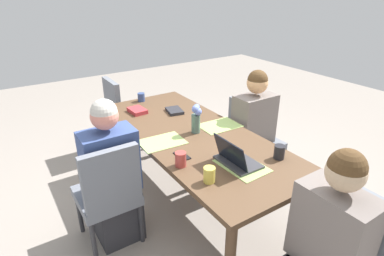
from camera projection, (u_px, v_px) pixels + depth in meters
The scene contains 20 objects.
ground_plane at pixel (192, 202), 3.05m from camera, with size 10.00×10.00×0.00m, color gray.
dining_table at pixel (192, 141), 2.77m from camera, with size 2.18×0.91×0.73m.
person_head_right_left_near at pixel (326, 254), 1.79m from camera, with size 0.40×0.36×1.19m.
chair_near_left_mid at pixel (109, 191), 2.37m from camera, with size 0.44×0.44×0.90m.
person_near_left_mid at pixel (113, 181), 2.45m from camera, with size 0.36×0.40×1.19m.
chair_far_left_far at pixel (252, 134), 3.27m from camera, with size 0.44×0.44×0.90m.
person_far_left_far at pixel (253, 135), 3.18m from camera, with size 0.36×0.40×1.19m.
chair_head_left_right_near at pixel (123, 111), 3.86m from camera, with size 0.44×0.44×0.90m.
flower_vase at pixel (196, 116), 2.69m from camera, with size 0.09×0.08×0.26m.
placemat_head_right_left_near at pixel (242, 166), 2.25m from camera, with size 0.36×0.26×0.00m, color #9EBC66.
placemat_near_left_mid at pixel (162, 142), 2.59m from camera, with size 0.36×0.26×0.00m, color #9EBC66.
placemat_far_left_far at pixel (220, 126), 2.88m from camera, with size 0.36×0.26×0.00m, color #9EBC66.
laptop_head_right_left_near at pixel (236, 159), 2.25m from camera, with size 0.32×0.22×0.21m.
coffee_mug_near_left at pixel (181, 159), 2.23m from camera, with size 0.08×0.08×0.11m, color #AD3D38.
coffee_mug_near_right at pixel (209, 175), 2.05m from camera, with size 0.08×0.08×0.11m, color #DBC64C.
coffee_mug_centre_left at pixel (279, 152), 2.33m from camera, with size 0.08×0.08×0.10m, color #232328.
coffee_mug_centre_right at pixel (141, 97), 3.47m from camera, with size 0.08×0.08×0.09m, color #33477A.
book_red_cover at pixel (137, 111), 3.17m from camera, with size 0.20×0.14×0.04m, color #B73338.
book_blue_cover at pixel (174, 111), 3.18m from camera, with size 0.20×0.14×0.03m, color #28282D.
phone_black at pixel (182, 156), 2.38m from camera, with size 0.15×0.07×0.01m, color black.
Camera 1 is at (2.07, -1.35, 1.92)m, focal length 29.52 mm.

